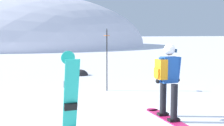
{
  "coord_description": "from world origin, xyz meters",
  "views": [
    {
      "loc": [
        -3.1,
        -5.4,
        1.94
      ],
      "look_at": [
        0.14,
        3.05,
        1.0
      ],
      "focal_mm": 45.85,
      "sensor_mm": 36.0,
      "label": 1
    }
  ],
  "objects_px": {
    "snowboarder_main": "(168,79)",
    "piste_marker_near": "(107,55)",
    "spare_snowboard": "(70,91)",
    "rock_dark": "(80,75)"
  },
  "relations": [
    {
      "from": "snowboarder_main",
      "to": "spare_snowboard",
      "type": "relative_size",
      "value": 1.15
    },
    {
      "from": "spare_snowboard",
      "to": "rock_dark",
      "type": "height_order",
      "value": "spare_snowboard"
    },
    {
      "from": "piste_marker_near",
      "to": "spare_snowboard",
      "type": "bearing_deg",
      "value": -119.92
    },
    {
      "from": "spare_snowboard",
      "to": "piste_marker_near",
      "type": "bearing_deg",
      "value": 60.08
    },
    {
      "from": "piste_marker_near",
      "to": "rock_dark",
      "type": "bearing_deg",
      "value": 89.33
    },
    {
      "from": "spare_snowboard",
      "to": "rock_dark",
      "type": "relative_size",
      "value": 2.07
    },
    {
      "from": "snowboarder_main",
      "to": "spare_snowboard",
      "type": "distance_m",
      "value": 2.22
    },
    {
      "from": "snowboarder_main",
      "to": "piste_marker_near",
      "type": "height_order",
      "value": "piste_marker_near"
    },
    {
      "from": "snowboarder_main",
      "to": "piste_marker_near",
      "type": "relative_size",
      "value": 0.87
    },
    {
      "from": "spare_snowboard",
      "to": "piste_marker_near",
      "type": "relative_size",
      "value": 0.75
    }
  ]
}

